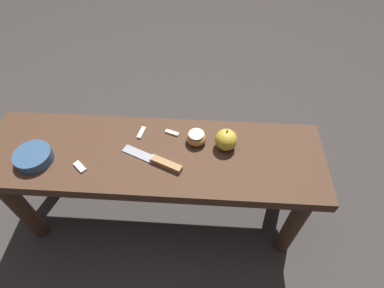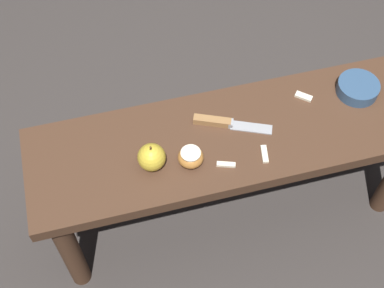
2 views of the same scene
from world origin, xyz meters
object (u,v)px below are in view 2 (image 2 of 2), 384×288
object	(u,v)px
wooden_bench	(234,151)
apple_whole	(152,157)
apple_cut	(191,157)
bowl	(358,88)
knife	(222,123)

from	to	relation	value
wooden_bench	apple_whole	size ratio (longest dim) A/B	13.80
apple_whole	apple_cut	world-z (taller)	apple_whole
bowl	apple_whole	bearing A→B (deg)	-171.30
wooden_bench	apple_whole	bearing A→B (deg)	-170.46
apple_cut	apple_whole	bearing A→B (deg)	171.18
knife	bowl	xyz separation A→B (m)	(0.42, 0.01, 0.01)
apple_cut	bowl	bearing A→B (deg)	11.97
knife	wooden_bench	bearing A→B (deg)	-30.38
apple_cut	knife	bearing A→B (deg)	40.55
knife	apple_whole	bearing A→B (deg)	-135.73
knife	apple_cut	bearing A→B (deg)	-116.11
bowl	wooden_bench	bearing A→B (deg)	-171.84
apple_cut	bowl	xyz separation A→B (m)	(0.54, 0.11, -0.00)
wooden_bench	knife	bearing A→B (deg)	126.28
knife	apple_whole	distance (m)	0.24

